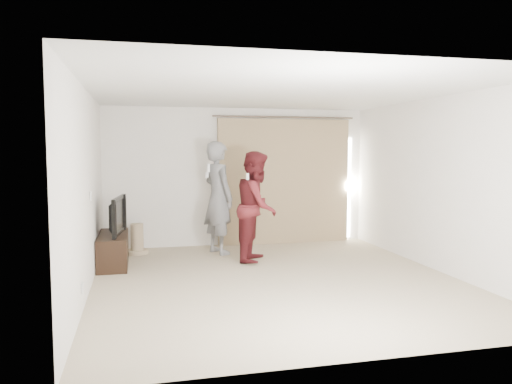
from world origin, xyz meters
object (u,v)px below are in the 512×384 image
Objects in this scene: tv at (112,215)px; person_woman at (257,206)px; tv_console at (113,250)px; person_man at (218,198)px.

person_woman is at bearing -87.43° from tv.
tv_console is 0.72× the size of person_woman.
person_man reaches higher than tv_console.
person_man is at bearing 126.12° from person_woman.
person_man is 1.10× the size of person_woman.
tv is 0.57× the size of person_woman.
tv is 0.52× the size of person_man.
person_woman reaches higher than tv_console.
person_man is (1.76, 0.51, 0.19)m from tv.
person_woman reaches higher than tv.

